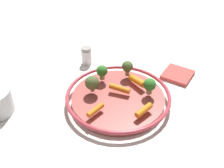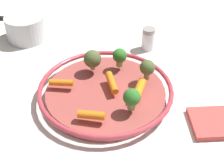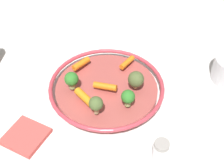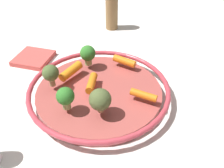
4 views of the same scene
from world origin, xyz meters
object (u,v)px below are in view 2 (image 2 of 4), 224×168
(salt_shaker, at_px, (148,39))
(broccoli_floret_edge, at_px, (147,68))
(baby_carrot_right, at_px, (139,89))
(broccoli_floret_mid, at_px, (92,59))
(broccoli_floret_small, at_px, (120,56))
(baby_carrot_near_rim, at_px, (91,115))
(baby_carrot_center, at_px, (61,83))
(saucepan, at_px, (25,28))
(dish_towel, at_px, (212,123))
(broccoli_floret_large, at_px, (132,98))
(serving_bowl, at_px, (105,92))
(baby_carrot_back, at_px, (112,83))

(salt_shaker, bearing_deg, broccoli_floret_edge, 45.81)
(baby_carrot_right, distance_m, broccoli_floret_mid, 0.16)
(broccoli_floret_small, bearing_deg, broccoli_floret_edge, 101.42)
(baby_carrot_near_rim, relative_size, broccoli_floret_small, 1.19)
(baby_carrot_center, relative_size, saucepan, 0.36)
(baby_carrot_right, bearing_deg, saucepan, -80.63)
(broccoli_floret_small, bearing_deg, dish_towel, 100.74)
(broccoli_floret_large, bearing_deg, broccoli_floret_edge, -149.23)
(baby_carrot_right, xyz_separation_m, baby_carrot_near_rim, (0.15, 0.00, -0.00))
(broccoli_floret_edge, bearing_deg, baby_carrot_right, 29.56)
(baby_carrot_center, relative_size, dish_towel, 0.60)
(serving_bowl, xyz_separation_m, broccoli_floret_edge, (-0.10, 0.04, 0.05))
(baby_carrot_right, height_order, salt_shaker, salt_shaker)
(baby_carrot_right, height_order, baby_carrot_near_rim, baby_carrot_right)
(baby_carrot_right, height_order, broccoli_floret_edge, broccoli_floret_edge)
(serving_bowl, relative_size, baby_carrot_center, 5.64)
(broccoli_floret_edge, distance_m, broccoli_floret_large, 0.12)
(serving_bowl, xyz_separation_m, baby_carrot_right, (-0.05, 0.07, 0.03))
(serving_bowl, distance_m, salt_shaker, 0.27)
(baby_carrot_center, distance_m, broccoli_floret_large, 0.19)
(baby_carrot_back, bearing_deg, broccoli_floret_small, -141.65)
(baby_carrot_back, height_order, broccoli_floret_small, broccoli_floret_small)
(saucepan, bearing_deg, dish_towel, 104.51)
(baby_carrot_right, xyz_separation_m, broccoli_floret_large, (0.05, 0.03, 0.02))
(baby_carrot_center, xyz_separation_m, dish_towel, (-0.22, 0.30, -0.04))
(baby_carrot_back, relative_size, broccoli_floret_edge, 1.24)
(serving_bowl, bearing_deg, broccoli_floret_mid, -103.92)
(baby_carrot_back, relative_size, broccoli_floret_mid, 1.24)
(baby_carrot_back, bearing_deg, dish_towel, 118.72)
(broccoli_floret_edge, height_order, broccoli_floret_mid, same)
(baby_carrot_back, relative_size, broccoli_floret_large, 1.26)
(baby_carrot_near_rim, bearing_deg, broccoli_floret_large, 161.94)
(baby_carrot_center, xyz_separation_m, salt_shaker, (-0.33, -0.03, -0.01))
(broccoli_floret_small, bearing_deg, saucepan, -72.51)
(baby_carrot_center, height_order, broccoli_floret_large, broccoli_floret_large)
(broccoli_floret_large, bearing_deg, dish_towel, 136.59)
(baby_carrot_back, xyz_separation_m, dish_towel, (-0.12, 0.23, -0.04))
(serving_bowl, height_order, salt_shaker, salt_shaker)
(serving_bowl, xyz_separation_m, salt_shaker, (-0.25, -0.11, 0.01))
(serving_bowl, bearing_deg, saucepan, -86.72)
(baby_carrot_right, height_order, saucepan, saucepan)
(broccoli_floret_small, xyz_separation_m, broccoli_floret_mid, (0.07, -0.03, 0.00))
(broccoli_floret_large, xyz_separation_m, saucepan, (0.02, -0.50, -0.03))
(broccoli_floret_small, relative_size, broccoli_floret_large, 0.96)
(broccoli_floret_edge, xyz_separation_m, dish_towel, (-0.04, 0.19, -0.07))
(dish_towel, bearing_deg, serving_bowl, -58.87)
(serving_bowl, height_order, baby_carrot_center, baby_carrot_center)
(broccoli_floret_mid, bearing_deg, dish_towel, 110.76)
(baby_carrot_center, xyz_separation_m, broccoli_floret_mid, (-0.10, -0.01, 0.02))
(baby_carrot_right, bearing_deg, serving_bowl, -51.37)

